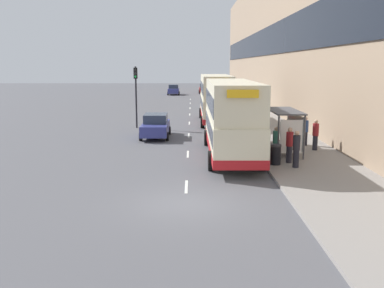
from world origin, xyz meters
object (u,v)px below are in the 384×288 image
at_px(litter_bin, 277,155).
at_px(traffic_light_far_kerb, 137,87).
at_px(car_2, 157,126).
at_px(pedestrian_1, 298,149).
at_px(pedestrian_2, 291,145).
at_px(double_decker_bus_ahead, 217,98).
at_px(double_decker_bus_near, 233,117).
at_px(car_3, 206,89).
at_px(pedestrian_at_shelter, 307,131).
at_px(car_0, 212,100).
at_px(car_1, 175,90).
at_px(bus_shelter, 290,124).
at_px(pedestrian_4, 317,135).
at_px(pedestrian_3, 277,143).

relative_size(litter_bin, traffic_light_far_kerb, 0.21).
height_order(car_2, pedestrian_1, pedestrian_1).
bearing_deg(litter_bin, pedestrian_2, 28.95).
height_order(double_decker_bus_ahead, car_2, double_decker_bus_ahead).
relative_size(double_decker_bus_near, car_3, 2.48).
xyz_separation_m(double_decker_bus_ahead, pedestrian_at_shelter, (5.06, -11.94, -1.21)).
relative_size(car_0, car_1, 0.90).
height_order(double_decker_bus_near, pedestrian_at_shelter, double_decker_bus_near).
bearing_deg(pedestrian_at_shelter, bus_shelter, -124.03).
height_order(bus_shelter, car_2, bus_shelter).
bearing_deg(double_decker_bus_near, double_decker_bus_ahead, 90.32).
bearing_deg(double_decker_bus_near, car_0, 89.65).
height_order(car_3, pedestrian_at_shelter, pedestrian_at_shelter).
relative_size(double_decker_bus_near, car_2, 2.32).
relative_size(pedestrian_at_shelter, pedestrian_2, 0.98).
xyz_separation_m(double_decker_bus_near, litter_bin, (2.08, -2.57, -1.61)).
distance_m(car_1, traffic_light_far_kerb, 41.01).
relative_size(bus_shelter, pedestrian_4, 2.27).
relative_size(pedestrian_3, pedestrian_4, 0.95).
bearing_deg(pedestrian_4, pedestrian_3, -139.18).
relative_size(car_3, pedestrian_at_shelter, 2.32).
height_order(car_1, pedestrian_1, pedestrian_1).
bearing_deg(car_0, pedestrian_3, -86.07).
xyz_separation_m(double_decker_bus_near, pedestrian_at_shelter, (4.98, 2.80, -1.21)).
distance_m(bus_shelter, car_0, 29.96).
height_order(car_0, car_2, car_0).
bearing_deg(car_2, car_0, -102.24).
relative_size(car_3, litter_bin, 4.06).
bearing_deg(pedestrian_2, car_1, 98.73).
xyz_separation_m(car_0, pedestrian_2, (2.68, -32.22, 0.25)).
bearing_deg(double_decker_bus_ahead, pedestrian_at_shelter, -67.03).
distance_m(pedestrian_1, traffic_light_far_kerb, 17.86).
height_order(bus_shelter, pedestrian_2, bus_shelter).
height_order(double_decker_bus_ahead, car_3, double_decker_bus_ahead).
distance_m(pedestrian_1, pedestrian_4, 4.99).
bearing_deg(pedestrian_at_shelter, litter_bin, -118.42).
bearing_deg(double_decker_bus_ahead, car_2, -121.01).
xyz_separation_m(double_decker_bus_near, car_0, (0.19, 30.09, -1.44)).
bearing_deg(double_decker_bus_ahead, car_1, 98.20).
height_order(double_decker_bus_near, double_decker_bus_ahead, same).
bearing_deg(pedestrian_at_shelter, car_1, 101.94).
bearing_deg(double_decker_bus_near, bus_shelter, 5.38).
distance_m(pedestrian_3, litter_bin, 1.44).
xyz_separation_m(car_0, pedestrian_at_shelter, (4.79, -27.29, 0.23)).
relative_size(bus_shelter, litter_bin, 4.00).
relative_size(double_decker_bus_ahead, car_1, 2.45).
bearing_deg(car_3, double_decker_bus_ahead, -90.24).
height_order(pedestrian_2, litter_bin, pedestrian_2).
bearing_deg(bus_shelter, car_1, 99.60).
xyz_separation_m(pedestrian_1, traffic_light_far_kerb, (-9.84, 14.72, 2.32)).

